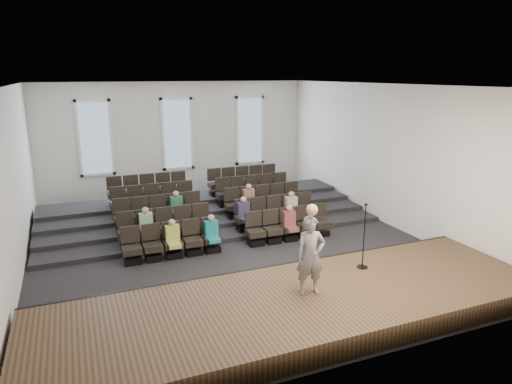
# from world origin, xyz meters

# --- Properties ---
(ground) EXTENTS (14.00, 14.00, 0.00)m
(ground) POSITION_xyz_m (0.00, 0.00, 0.00)
(ground) COLOR black
(ground) RESTS_ON ground
(ceiling) EXTENTS (12.00, 14.00, 0.02)m
(ceiling) POSITION_xyz_m (0.00, 0.00, 5.01)
(ceiling) COLOR white
(ceiling) RESTS_ON ground
(wall_back) EXTENTS (12.00, 0.04, 5.00)m
(wall_back) POSITION_xyz_m (0.00, 7.02, 2.50)
(wall_back) COLOR silver
(wall_back) RESTS_ON ground
(wall_front) EXTENTS (12.00, 0.04, 5.00)m
(wall_front) POSITION_xyz_m (0.00, -7.02, 2.50)
(wall_front) COLOR silver
(wall_front) RESTS_ON ground
(wall_left) EXTENTS (0.04, 14.00, 5.00)m
(wall_left) POSITION_xyz_m (-6.02, 0.00, 2.50)
(wall_left) COLOR silver
(wall_left) RESTS_ON ground
(wall_right) EXTENTS (0.04, 14.00, 5.00)m
(wall_right) POSITION_xyz_m (6.02, 0.00, 2.50)
(wall_right) COLOR silver
(wall_right) RESTS_ON ground
(stage) EXTENTS (11.80, 3.60, 0.50)m
(stage) POSITION_xyz_m (0.00, -5.10, 0.25)
(stage) COLOR #503822
(stage) RESTS_ON ground
(stage_lip) EXTENTS (11.80, 0.06, 0.52)m
(stage_lip) POSITION_xyz_m (0.00, -3.33, 0.25)
(stage_lip) COLOR black
(stage_lip) RESTS_ON ground
(risers) EXTENTS (11.80, 4.80, 0.60)m
(risers) POSITION_xyz_m (0.00, 3.17, 0.20)
(risers) COLOR black
(risers) RESTS_ON ground
(seating_rows) EXTENTS (6.80, 4.70, 1.67)m
(seating_rows) POSITION_xyz_m (-0.00, 1.54, 0.68)
(seating_rows) COLOR black
(seating_rows) RESTS_ON ground
(windows) EXTENTS (8.44, 0.10, 3.24)m
(windows) POSITION_xyz_m (0.00, 6.95, 2.70)
(windows) COLOR white
(windows) RESTS_ON wall_back
(audience) EXTENTS (5.45, 2.64, 1.10)m
(audience) POSITION_xyz_m (0.00, 0.32, 0.81)
(audience) COLOR #A7B94A
(audience) RESTS_ON seating_rows
(speaker) EXTENTS (0.73, 0.55, 1.81)m
(speaker) POSITION_xyz_m (0.26, -5.01, 1.41)
(speaker) COLOR slate
(speaker) RESTS_ON stage
(mic_stand) EXTENTS (0.29, 0.29, 1.72)m
(mic_stand) POSITION_xyz_m (2.20, -4.28, 1.01)
(mic_stand) COLOR black
(mic_stand) RESTS_ON stage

